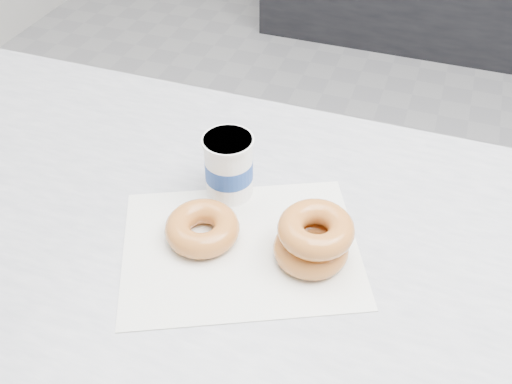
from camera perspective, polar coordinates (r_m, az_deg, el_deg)
ground at (r=1.90m, az=17.82°, el=-14.04°), size 5.00×5.00×0.00m
wax_paper at (r=0.83m, az=-1.52°, el=-5.57°), size 0.42×0.38×0.00m
donut_single at (r=0.84m, az=-5.39°, el=-3.62°), size 0.14×0.14×0.04m
donut_stack at (r=0.80m, az=5.75°, el=-4.69°), size 0.13×0.13×0.07m
coffee_cup at (r=0.89m, az=-2.74°, el=2.60°), size 0.10×0.10×0.11m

